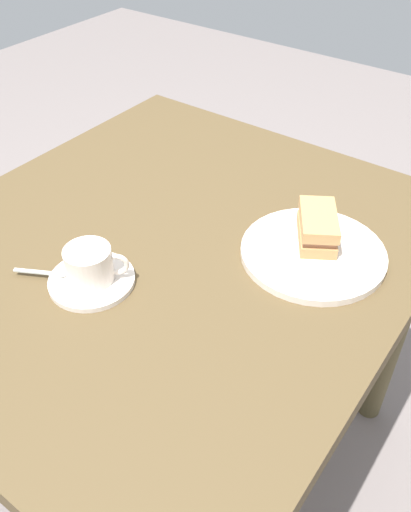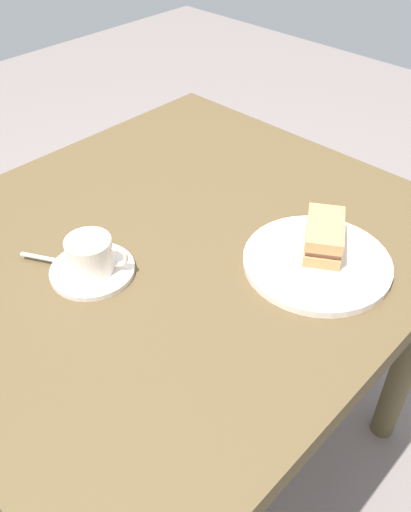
# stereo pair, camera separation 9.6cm
# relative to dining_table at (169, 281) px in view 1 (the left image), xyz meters

# --- Properties ---
(ground_plane) EXTENTS (6.00, 6.00, 0.00)m
(ground_plane) POSITION_rel_dining_table_xyz_m (0.00, 0.00, -0.64)
(ground_plane) COLOR slate
(dining_table) EXTENTS (1.01, 0.90, 0.74)m
(dining_table) POSITION_rel_dining_table_xyz_m (0.00, 0.00, 0.00)
(dining_table) COLOR brown
(dining_table) RESTS_ON ground_plane
(sandwich_plate) EXTENTS (0.27, 0.27, 0.01)m
(sandwich_plate) POSITION_rel_dining_table_xyz_m (-0.12, 0.25, 0.11)
(sandwich_plate) COLOR silver
(sandwich_plate) RESTS_ON dining_table
(sandwich_front) EXTENTS (0.14, 0.12, 0.06)m
(sandwich_front) POSITION_rel_dining_table_xyz_m (-0.16, 0.24, 0.15)
(sandwich_front) COLOR #B2824D
(sandwich_front) RESTS_ON sandwich_plate
(coffee_saucer) EXTENTS (0.15, 0.15, 0.01)m
(coffee_saucer) POSITION_rel_dining_table_xyz_m (0.17, -0.03, 0.11)
(coffee_saucer) COLOR silver
(coffee_saucer) RESTS_ON dining_table
(coffee_cup) EXTENTS (0.09, 0.10, 0.06)m
(coffee_cup) POSITION_rel_dining_table_xyz_m (0.17, -0.03, 0.15)
(coffee_cup) COLOR silver
(coffee_cup) RESTS_ON coffee_saucer
(spoon) EXTENTS (0.06, 0.09, 0.01)m
(spoon) POSITION_rel_dining_table_xyz_m (0.20, -0.10, 0.12)
(spoon) COLOR silver
(spoon) RESTS_ON coffee_saucer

